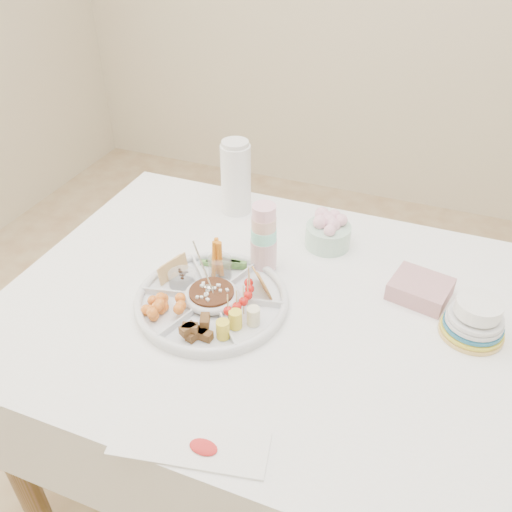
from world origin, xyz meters
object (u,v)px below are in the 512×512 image
at_px(dining_table, 296,407).
at_px(party_tray, 212,298).
at_px(plate_stack, 475,319).
at_px(thermos, 236,176).

height_order(dining_table, party_tray, party_tray).
height_order(party_tray, plate_stack, plate_stack).
relative_size(party_tray, plate_stack, 2.53).
height_order(dining_table, thermos, thermos).
bearing_deg(thermos, dining_table, -48.27).
relative_size(dining_table, plate_stack, 10.11).
xyz_separation_m(dining_table, plate_stack, (0.40, 0.07, 0.43)).
bearing_deg(plate_stack, party_tray, -168.12).
bearing_deg(party_tray, dining_table, 16.07).
xyz_separation_m(party_tray, thermos, (-0.12, 0.45, 0.10)).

